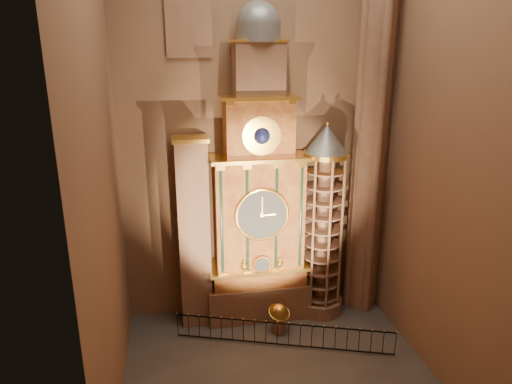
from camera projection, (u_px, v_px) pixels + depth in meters
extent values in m
plane|color=#383330|center=(278.00, 371.00, 21.13)|extent=(14.00, 14.00, 0.00)
plane|color=#886449|center=(255.00, 116.00, 23.54)|extent=(22.00, 0.00, 22.00)
plane|color=#886449|center=(96.00, 142.00, 16.67)|extent=(0.00, 22.00, 22.00)
plane|color=#886449|center=(444.00, 131.00, 19.13)|extent=(0.00, 22.00, 22.00)
cube|color=#8C634C|center=(258.00, 298.00, 25.53)|extent=(5.60, 2.20, 2.00)
cube|color=maroon|center=(258.00, 273.00, 25.09)|extent=(5.00, 2.00, 1.00)
cube|color=#FFC74B|center=(258.00, 265.00, 24.89)|extent=(5.40, 2.30, 0.18)
cube|color=maroon|center=(258.00, 214.00, 24.07)|extent=(4.60, 2.00, 6.00)
cylinder|color=black|center=(221.00, 222.00, 22.90)|extent=(0.32, 0.32, 5.60)
cylinder|color=black|center=(247.00, 220.00, 23.13)|extent=(0.32, 0.32, 5.60)
cylinder|color=black|center=(276.00, 218.00, 23.39)|extent=(0.32, 0.32, 5.60)
cylinder|color=black|center=(300.00, 217.00, 23.62)|extent=(0.32, 0.32, 5.60)
cube|color=#FFC74B|center=(258.00, 157.00, 23.12)|extent=(5.00, 2.25, 0.18)
cylinder|color=#2D3033|center=(262.00, 215.00, 23.03)|extent=(2.60, 0.12, 2.60)
torus|color=#FFC74B|center=(262.00, 215.00, 22.98)|extent=(2.80, 0.16, 2.80)
cylinder|color=#FFC74B|center=(262.00, 264.00, 23.68)|extent=(0.90, 0.10, 0.90)
sphere|color=#FFC74B|center=(244.00, 266.00, 23.58)|extent=(0.36, 0.36, 0.36)
sphere|color=#FFC74B|center=(280.00, 263.00, 23.91)|extent=(0.36, 0.36, 0.36)
cube|color=maroon|center=(258.00, 129.00, 22.74)|extent=(3.40, 1.80, 3.00)
sphere|color=#0D1543|center=(262.00, 136.00, 21.95)|extent=(0.80, 0.80, 0.80)
cube|color=#FFC74B|center=(259.00, 97.00, 22.24)|extent=(3.80, 2.00, 0.15)
cube|color=#8C634C|center=(258.00, 71.00, 21.92)|extent=(2.40, 1.60, 2.60)
sphere|color=slate|center=(258.00, 24.00, 21.31)|extent=(2.10, 2.10, 2.10)
cylinder|color=#FFC74B|center=(258.00, 4.00, 21.04)|extent=(0.14, 0.14, 0.80)
cube|color=#8C634C|center=(194.00, 236.00, 23.76)|extent=(1.60, 1.40, 10.00)
cube|color=#FFC74B|center=(196.00, 274.00, 23.96)|extent=(1.35, 0.10, 2.10)
cube|color=#4C1C14|center=(196.00, 274.00, 23.90)|extent=(1.05, 0.04, 1.75)
cube|color=#FFC74B|center=(194.00, 228.00, 23.19)|extent=(1.35, 0.10, 2.10)
cube|color=#4C1C14|center=(194.00, 228.00, 23.14)|extent=(1.05, 0.04, 1.75)
cube|color=#FFC74B|center=(192.00, 179.00, 22.43)|extent=(1.35, 0.10, 2.10)
cube|color=#4C1C14|center=(192.00, 179.00, 22.37)|extent=(1.05, 0.04, 1.75)
cube|color=#FFC74B|center=(190.00, 139.00, 22.27)|extent=(1.80, 1.60, 0.20)
cylinder|color=#8C634C|center=(319.00, 304.00, 26.04)|extent=(2.50, 2.50, 0.80)
cylinder|color=#8C634C|center=(322.00, 231.00, 24.72)|extent=(0.70, 0.70, 8.20)
cylinder|color=#FFC74B|center=(326.00, 155.00, 23.49)|extent=(2.40, 2.40, 0.25)
cone|color=slate|center=(327.00, 139.00, 23.25)|extent=(2.30, 2.30, 1.50)
sphere|color=#FFC74B|center=(327.00, 124.00, 23.02)|extent=(0.20, 0.20, 0.20)
cylinder|color=#8C634C|center=(374.00, 116.00, 23.67)|extent=(1.60, 1.60, 22.00)
cylinder|color=#8C634C|center=(388.00, 115.00, 23.81)|extent=(0.44, 0.44, 22.00)
cylinder|color=#8C634C|center=(359.00, 116.00, 23.53)|extent=(0.44, 0.44, 22.00)
cylinder|color=#8C634C|center=(367.00, 114.00, 24.42)|extent=(0.44, 0.44, 22.00)
cylinder|color=#8C634C|center=(380.00, 118.00, 22.92)|extent=(0.44, 0.44, 22.00)
cube|color=navy|center=(188.00, 0.00, 21.30)|extent=(2.00, 0.10, 5.00)
cube|color=#8C634C|center=(188.00, 0.00, 21.25)|extent=(2.20, 0.06, 5.20)
cylinder|color=#8C634C|center=(279.00, 326.00, 23.97)|extent=(0.62, 0.62, 0.73)
sphere|color=gold|center=(279.00, 312.00, 23.73)|extent=(0.93, 0.93, 0.93)
torus|color=gold|center=(279.00, 312.00, 23.73)|extent=(1.40, 1.36, 0.50)
cube|color=black|center=(283.00, 323.00, 22.53)|extent=(10.30, 3.60, 0.06)
cube|color=black|center=(283.00, 344.00, 22.89)|extent=(10.30, 3.60, 0.06)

